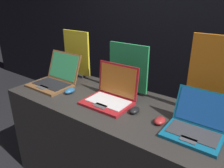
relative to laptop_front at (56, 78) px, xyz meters
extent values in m
cube|color=black|center=(0.63, 1.26, 0.48)|extent=(8.00, 0.05, 2.80)
cube|color=#282623|center=(0.63, 0.01, -0.49)|extent=(1.74, 0.69, 0.86)
cube|color=brown|center=(0.00, -0.07, -0.05)|extent=(0.37, 0.27, 0.02)
cube|color=black|center=(0.00, -0.05, -0.04)|extent=(0.32, 0.19, 0.00)
cube|color=#3F3F42|center=(0.00, -0.15, -0.04)|extent=(0.10, 0.06, 0.00)
cube|color=brown|center=(0.00, 0.11, 0.08)|extent=(0.37, 0.11, 0.25)
cube|color=#2D7F4C|center=(0.00, 0.10, 0.08)|extent=(0.33, 0.09, 0.22)
ellipsoid|color=navy|center=(0.24, -0.06, -0.04)|extent=(0.07, 0.10, 0.04)
cube|color=black|center=(0.00, 0.29, -0.05)|extent=(0.17, 0.07, 0.02)
cube|color=gold|center=(0.00, 0.29, 0.17)|extent=(0.31, 0.02, 0.43)
cube|color=maroon|center=(0.62, -0.04, -0.05)|extent=(0.35, 0.26, 0.02)
cube|color=#B7B7B7|center=(0.62, -0.02, -0.04)|extent=(0.31, 0.18, 0.00)
cube|color=#3F3F42|center=(0.62, -0.12, -0.04)|extent=(0.10, 0.06, 0.00)
cube|color=maroon|center=(0.62, 0.10, 0.09)|extent=(0.35, 0.04, 0.26)
cube|color=#A5591E|center=(0.62, 0.09, 0.09)|extent=(0.32, 0.03, 0.23)
ellipsoid|color=black|center=(0.85, -0.03, -0.04)|extent=(0.06, 0.09, 0.04)
cube|color=black|center=(0.62, 0.25, -0.05)|extent=(0.20, 0.07, 0.02)
cube|color=#268C4C|center=(0.62, 0.25, 0.15)|extent=(0.35, 0.02, 0.39)
cube|color=#0F5170|center=(1.26, -0.08, -0.05)|extent=(0.32, 0.22, 0.02)
cube|color=#2D2D30|center=(1.26, -0.06, -0.04)|extent=(0.28, 0.16, 0.00)
cube|color=#3F3F42|center=(1.26, -0.14, -0.04)|extent=(0.09, 0.05, 0.00)
cube|color=#0F5170|center=(1.26, 0.07, 0.06)|extent=(0.32, 0.09, 0.21)
cube|color=#194C99|center=(1.26, 0.07, 0.06)|extent=(0.29, 0.07, 0.19)
ellipsoid|color=maroon|center=(1.05, -0.05, -0.04)|extent=(0.07, 0.10, 0.04)
cube|color=black|center=(1.26, 0.24, -0.05)|extent=(0.17, 0.07, 0.02)
cube|color=orange|center=(1.26, 0.24, 0.22)|extent=(0.31, 0.02, 0.52)
camera|label=1|loc=(1.51, -1.20, 0.70)|focal=35.00mm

